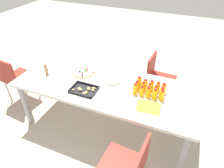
{
  "coord_description": "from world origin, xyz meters",
  "views": [
    {
      "loc": [
        -0.83,
        1.79,
        2.18
      ],
      "look_at": [
        -0.09,
        -0.02,
        0.75
      ],
      "focal_mm": 31.22,
      "sensor_mm": 36.0,
      "label": 1
    }
  ],
  "objects_px": {
    "chair_far_left": "(128,166)",
    "juice_bottle_0": "(164,89)",
    "paper_folder": "(148,107)",
    "juice_bottle_6": "(156,91)",
    "chair_end": "(15,76)",
    "juice_bottle_10": "(162,96)",
    "napkin_stack": "(186,91)",
    "chair_near_left": "(158,76)",
    "juice_bottle_3": "(145,84)",
    "snack_tray": "(84,90)",
    "juice_bottle_7": "(149,89)",
    "juice_bottle_9": "(137,86)",
    "juice_bottle_5": "(162,92)",
    "fruit_pizza": "(84,71)",
    "juice_bottle_13": "(142,91)",
    "juice_bottle_2": "(152,86)",
    "juice_bottle_1": "(158,87)",
    "juice_bottle_11": "(155,94)",
    "plate_stack": "(112,80)",
    "party_table": "(105,88)",
    "cardboard_tube": "(46,69)",
    "juice_bottle_12": "(148,92)",
    "juice_bottle_14": "(135,89)",
    "juice_bottle_8": "(143,87)",
    "juice_bottle_4": "(139,82)"
  },
  "relations": [
    {
      "from": "chair_near_left",
      "to": "snack_tray",
      "type": "height_order",
      "value": "chair_near_left"
    },
    {
      "from": "chair_end",
      "to": "plate_stack",
      "type": "relative_size",
      "value": 3.89
    },
    {
      "from": "juice_bottle_6",
      "to": "chair_end",
      "type": "bearing_deg",
      "value": 2.32
    },
    {
      "from": "party_table",
      "to": "chair_end",
      "type": "distance_m",
      "value": 1.53
    },
    {
      "from": "juice_bottle_1",
      "to": "juice_bottle_9",
      "type": "xyz_separation_m",
      "value": [
        0.23,
        0.08,
        0.0
      ]
    },
    {
      "from": "juice_bottle_2",
      "to": "juice_bottle_9",
      "type": "relative_size",
      "value": 1.05
    },
    {
      "from": "juice_bottle_3",
      "to": "fruit_pizza",
      "type": "bearing_deg",
      "value": -2.38
    },
    {
      "from": "juice_bottle_6",
      "to": "juice_bottle_7",
      "type": "relative_size",
      "value": 0.9
    },
    {
      "from": "party_table",
      "to": "juice_bottle_12",
      "type": "relative_size",
      "value": 16.11
    },
    {
      "from": "juice_bottle_6",
      "to": "juice_bottle_10",
      "type": "height_order",
      "value": "juice_bottle_10"
    },
    {
      "from": "chair_end",
      "to": "juice_bottle_2",
      "type": "relative_size",
      "value": 5.86
    },
    {
      "from": "party_table",
      "to": "juice_bottle_2",
      "type": "distance_m",
      "value": 0.58
    },
    {
      "from": "paper_folder",
      "to": "snack_tray",
      "type": "bearing_deg",
      "value": 0.77
    },
    {
      "from": "party_table",
      "to": "juice_bottle_14",
      "type": "bearing_deg",
      "value": 175.06
    },
    {
      "from": "chair_near_left",
      "to": "juice_bottle_3",
      "type": "distance_m",
      "value": 0.75
    },
    {
      "from": "chair_far_left",
      "to": "juice_bottle_2",
      "type": "relative_size",
      "value": 5.86
    },
    {
      "from": "juice_bottle_0",
      "to": "snack_tray",
      "type": "relative_size",
      "value": 0.43
    },
    {
      "from": "chair_end",
      "to": "juice_bottle_13",
      "type": "bearing_deg",
      "value": 5.67
    },
    {
      "from": "chair_end",
      "to": "snack_tray",
      "type": "height_order",
      "value": "chair_end"
    },
    {
      "from": "juice_bottle_9",
      "to": "juice_bottle_10",
      "type": "bearing_deg",
      "value": 166.94
    },
    {
      "from": "juice_bottle_2",
      "to": "juice_bottle_6",
      "type": "bearing_deg",
      "value": 131.73
    },
    {
      "from": "juice_bottle_13",
      "to": "plate_stack",
      "type": "bearing_deg",
      "value": -17.99
    },
    {
      "from": "juice_bottle_8",
      "to": "juice_bottle_9",
      "type": "distance_m",
      "value": 0.08
    },
    {
      "from": "fruit_pizza",
      "to": "chair_far_left",
      "type": "bearing_deg",
      "value": 135.51
    },
    {
      "from": "chair_far_left",
      "to": "paper_folder",
      "type": "xyz_separation_m",
      "value": [
        -0.02,
        -0.6,
        0.24
      ]
    },
    {
      "from": "juice_bottle_11",
      "to": "plate_stack",
      "type": "distance_m",
      "value": 0.6
    },
    {
      "from": "juice_bottle_9",
      "to": "juice_bottle_14",
      "type": "bearing_deg",
      "value": 91.0
    },
    {
      "from": "juice_bottle_4",
      "to": "cardboard_tube",
      "type": "xyz_separation_m",
      "value": [
        1.22,
        0.21,
        0.01
      ]
    },
    {
      "from": "juice_bottle_2",
      "to": "juice_bottle_1",
      "type": "bearing_deg",
      "value": -172.39
    },
    {
      "from": "party_table",
      "to": "juice_bottle_4",
      "type": "distance_m",
      "value": 0.44
    },
    {
      "from": "juice_bottle_0",
      "to": "juice_bottle_7",
      "type": "xyz_separation_m",
      "value": [
        0.15,
        0.08,
        0.01
      ]
    },
    {
      "from": "juice_bottle_0",
      "to": "juice_bottle_7",
      "type": "bearing_deg",
      "value": 27.07
    },
    {
      "from": "chair_far_left",
      "to": "juice_bottle_0",
      "type": "bearing_deg",
      "value": -3.29
    },
    {
      "from": "juice_bottle_3",
      "to": "juice_bottle_13",
      "type": "xyz_separation_m",
      "value": [
        0.0,
        0.15,
        -0.0
      ]
    },
    {
      "from": "chair_far_left",
      "to": "juice_bottle_12",
      "type": "relative_size",
      "value": 5.87
    },
    {
      "from": "juice_bottle_6",
      "to": "cardboard_tube",
      "type": "distance_m",
      "value": 1.44
    },
    {
      "from": "juice_bottle_3",
      "to": "juice_bottle_9",
      "type": "distance_m",
      "value": 0.11
    },
    {
      "from": "chair_end",
      "to": "chair_far_left",
      "type": "xyz_separation_m",
      "value": [
        -2.1,
        0.75,
        0.0
      ]
    },
    {
      "from": "fruit_pizza",
      "to": "napkin_stack",
      "type": "distance_m",
      "value": 1.35
    },
    {
      "from": "juice_bottle_13",
      "to": "napkin_stack",
      "type": "distance_m",
      "value": 0.56
    },
    {
      "from": "chair_far_left",
      "to": "juice_bottle_6",
      "type": "relative_size",
      "value": 6.13
    },
    {
      "from": "juice_bottle_4",
      "to": "juice_bottle_11",
      "type": "bearing_deg",
      "value": 145.66
    },
    {
      "from": "chair_near_left",
      "to": "juice_bottle_5",
      "type": "bearing_deg",
      "value": 16.13
    },
    {
      "from": "chair_far_left",
      "to": "juice_bottle_5",
      "type": "distance_m",
      "value": 0.89
    },
    {
      "from": "juice_bottle_3",
      "to": "chair_far_left",
      "type": "bearing_deg",
      "value": 96.48
    },
    {
      "from": "plate_stack",
      "to": "napkin_stack",
      "type": "xyz_separation_m",
      "value": [
        -0.9,
        -0.14,
        -0.01
      ]
    },
    {
      "from": "juice_bottle_11",
      "to": "fruit_pizza",
      "type": "height_order",
      "value": "juice_bottle_11"
    },
    {
      "from": "napkin_stack",
      "to": "juice_bottle_0",
      "type": "bearing_deg",
      "value": 26.26
    },
    {
      "from": "juice_bottle_9",
      "to": "cardboard_tube",
      "type": "height_order",
      "value": "cardboard_tube"
    },
    {
      "from": "juice_bottle_10",
      "to": "napkin_stack",
      "type": "bearing_deg",
      "value": -133.2
    }
  ]
}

